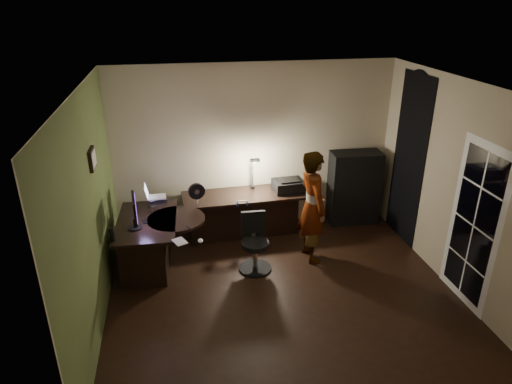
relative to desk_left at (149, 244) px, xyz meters
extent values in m
cube|color=black|center=(1.72, -0.91, -0.38)|extent=(4.50, 4.00, 0.01)
cube|color=silver|center=(1.72, -0.91, 2.33)|extent=(4.50, 4.00, 0.01)
cube|color=tan|center=(1.72, 1.09, 0.97)|extent=(4.50, 0.01, 2.70)
cube|color=tan|center=(1.72, -2.92, 0.97)|extent=(4.50, 0.01, 2.70)
cube|color=tan|center=(-0.54, -0.91, 0.97)|extent=(0.01, 4.00, 2.70)
cube|color=tan|center=(3.97, -0.91, 0.97)|extent=(0.01, 4.00, 2.70)
cube|color=#50612F|center=(-0.52, -0.91, 0.97)|extent=(0.00, 4.00, 2.70)
cube|color=black|center=(3.96, 0.24, 0.92)|extent=(0.01, 0.90, 2.60)
cube|color=white|center=(3.95, -1.46, 0.67)|extent=(0.02, 0.92, 2.10)
cube|color=black|center=(-0.50, -0.46, 1.47)|extent=(0.04, 0.30, 0.25)
cube|color=black|center=(0.00, 0.00, 0.00)|extent=(0.87, 1.35, 0.75)
cube|color=black|center=(1.47, 0.72, -0.02)|extent=(1.94, 0.74, 0.72)
cube|color=black|center=(3.38, 0.87, 0.24)|extent=(0.85, 0.46, 1.24)
cube|color=silver|center=(0.14, 0.52, 0.43)|extent=(0.30, 0.27, 0.10)
cube|color=silver|center=(0.14, 0.52, 0.59)|extent=(0.30, 0.28, 0.20)
cube|color=black|center=(-0.14, -0.20, 0.54)|extent=(0.15, 0.50, 0.32)
ellipsoid|color=silver|center=(0.69, -0.74, 0.40)|extent=(0.08, 0.11, 0.04)
cube|color=black|center=(-0.02, -0.03, 0.38)|extent=(0.09, 0.13, 0.01)
cube|color=black|center=(0.57, -0.33, 0.38)|extent=(0.09, 0.14, 0.01)
cylinder|color=black|center=(-0.40, -0.49, 0.47)|extent=(0.07, 0.07, 0.18)
cube|color=silver|center=(0.43, -0.68, 0.38)|extent=(0.21, 0.24, 0.01)
cube|color=black|center=(0.73, 0.43, 0.51)|extent=(0.26, 0.17, 0.38)
cube|color=navy|center=(1.39, 0.33, 0.37)|extent=(0.20, 0.09, 0.09)
cube|color=black|center=(2.21, 0.73, 0.43)|extent=(0.50, 0.40, 0.21)
cube|color=black|center=(1.66, 0.92, 0.64)|extent=(0.23, 0.32, 0.63)
cube|color=black|center=(1.47, -0.33, 0.04)|extent=(0.48, 0.48, 0.83)
imported|color=#D8A88C|center=(2.33, -0.16, 0.46)|extent=(0.47, 0.64, 1.67)
camera|label=1|loc=(0.46, -5.78, 3.26)|focal=32.00mm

